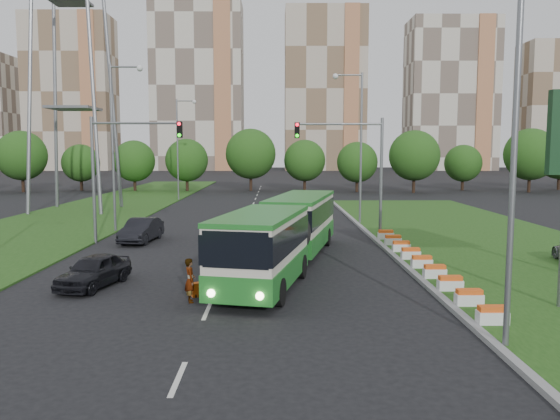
{
  "coord_description": "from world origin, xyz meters",
  "views": [
    {
      "loc": [
        -0.48,
        -25.51,
        5.82
      ],
      "look_at": [
        -0.24,
        4.59,
        2.6
      ],
      "focal_mm": 35.0,
      "sensor_mm": 36.0,
      "label": 1
    }
  ],
  "objects_px": {
    "articulated_bus": "(283,232)",
    "car_left_near": "(94,271)",
    "car_left_far": "(141,230)",
    "pedestrian": "(190,280)",
    "traffic_mast_left": "(119,159)",
    "traffic_mast_median": "(357,159)",
    "shopping_trolley": "(196,290)"
  },
  "relations": [
    {
      "from": "car_left_far",
      "to": "pedestrian",
      "type": "relative_size",
      "value": 2.69
    },
    {
      "from": "car_left_near",
      "to": "car_left_far",
      "type": "distance_m",
      "value": 11.9
    },
    {
      "from": "traffic_mast_median",
      "to": "car_left_near",
      "type": "relative_size",
      "value": 1.93
    },
    {
      "from": "traffic_mast_left",
      "to": "articulated_bus",
      "type": "distance_m",
      "value": 13.0
    },
    {
      "from": "articulated_bus",
      "to": "pedestrian",
      "type": "xyz_separation_m",
      "value": [
        -3.67,
        -6.61,
        -0.9
      ]
    },
    {
      "from": "car_left_near",
      "to": "car_left_far",
      "type": "bearing_deg",
      "value": 108.32
    },
    {
      "from": "traffic_mast_left",
      "to": "car_left_near",
      "type": "height_order",
      "value": "traffic_mast_left"
    },
    {
      "from": "pedestrian",
      "to": "car_left_far",
      "type": "bearing_deg",
      "value": 4.14
    },
    {
      "from": "traffic_mast_median",
      "to": "traffic_mast_left",
      "type": "bearing_deg",
      "value": -176.23
    },
    {
      "from": "car_left_far",
      "to": "pedestrian",
      "type": "bearing_deg",
      "value": -63.56
    },
    {
      "from": "car_left_near",
      "to": "shopping_trolley",
      "type": "distance_m",
      "value": 4.96
    },
    {
      "from": "car_left_near",
      "to": "shopping_trolley",
      "type": "bearing_deg",
      "value": -5.54
    },
    {
      "from": "articulated_bus",
      "to": "car_left_far",
      "type": "height_order",
      "value": "articulated_bus"
    },
    {
      "from": "car_left_far",
      "to": "shopping_trolley",
      "type": "height_order",
      "value": "car_left_far"
    },
    {
      "from": "traffic_mast_median",
      "to": "pedestrian",
      "type": "height_order",
      "value": "traffic_mast_median"
    },
    {
      "from": "traffic_mast_left",
      "to": "pedestrian",
      "type": "height_order",
      "value": "traffic_mast_left"
    },
    {
      "from": "car_left_far",
      "to": "pedestrian",
      "type": "distance_m",
      "value": 15.29
    },
    {
      "from": "traffic_mast_left",
      "to": "car_left_near",
      "type": "relative_size",
      "value": 1.93
    },
    {
      "from": "traffic_mast_median",
      "to": "pedestrian",
      "type": "xyz_separation_m",
      "value": [
        -8.58,
        -14.77,
        -4.49
      ]
    },
    {
      "from": "traffic_mast_median",
      "to": "articulated_bus",
      "type": "relative_size",
      "value": 0.46
    },
    {
      "from": "articulated_bus",
      "to": "shopping_trolley",
      "type": "bearing_deg",
      "value": -108.41
    },
    {
      "from": "car_left_near",
      "to": "pedestrian",
      "type": "relative_size",
      "value": 2.41
    },
    {
      "from": "car_left_far",
      "to": "car_left_near",
      "type": "bearing_deg",
      "value": -80.09
    },
    {
      "from": "articulated_bus",
      "to": "pedestrian",
      "type": "relative_size",
      "value": 10.11
    },
    {
      "from": "shopping_trolley",
      "to": "car_left_far",
      "type": "bearing_deg",
      "value": 89.11
    },
    {
      "from": "traffic_mast_median",
      "to": "shopping_trolley",
      "type": "relative_size",
      "value": 13.93
    },
    {
      "from": "articulated_bus",
      "to": "shopping_trolley",
      "type": "xyz_separation_m",
      "value": [
        -3.55,
        -5.84,
        -1.47
      ]
    },
    {
      "from": "traffic_mast_median",
      "to": "car_left_far",
      "type": "xyz_separation_m",
      "value": [
        -13.98,
        -0.47,
        -4.59
      ]
    },
    {
      "from": "car_left_far",
      "to": "shopping_trolley",
      "type": "bearing_deg",
      "value": -62.08
    },
    {
      "from": "car_left_near",
      "to": "car_left_far",
      "type": "height_order",
      "value": "car_left_far"
    },
    {
      "from": "shopping_trolley",
      "to": "traffic_mast_median",
      "type": "bearing_deg",
      "value": 35.78
    },
    {
      "from": "articulated_bus",
      "to": "car_left_near",
      "type": "relative_size",
      "value": 4.2
    }
  ]
}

